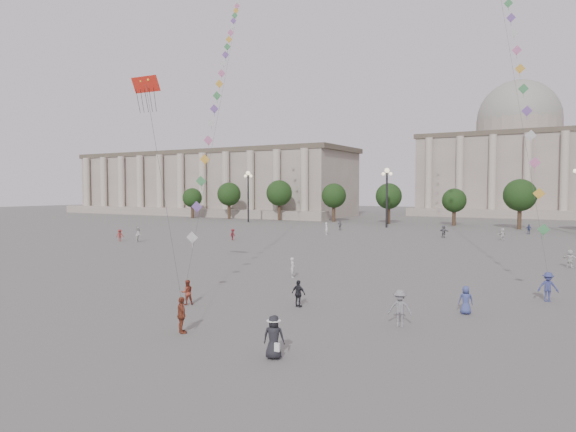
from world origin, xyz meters
The scene contains 25 objects.
ground centered at (0.00, 0.00, 0.00)m, with size 360.00×360.00×0.00m, color #5C5A57.
hall_west centered at (-75.00, 93.89, 8.43)m, with size 84.00×26.22×17.20m.
hall_central centered at (0.00, 129.22, 14.23)m, with size 48.30×34.30×35.50m.
tree_row centered at (0.00, 78.00, 5.39)m, with size 137.12×5.12×8.00m.
lamp_post_far_west centered at (-45.00, 70.00, 7.35)m, with size 2.00×0.90×10.65m.
lamp_post_mid_west centered at (-15.00, 70.00, 7.35)m, with size 2.00×0.90×10.65m.
person_crowd_0 centered at (8.36, 68.00, 0.77)m, with size 0.90×0.37×1.53m, color navy.
person_crowd_1 centered at (-34.50, 29.63, 0.97)m, with size 0.95×0.74×1.95m, color beige.
person_crowd_2 centered at (-37.34, 29.06, 0.79)m, with size 1.02×0.58×1.58m, color maroon.
person_crowd_4 centered at (6.23, 55.49, 0.83)m, with size 1.54×0.49×1.66m, color silver.
person_crowd_6 centered at (7.84, 6.62, 0.93)m, with size 1.20×0.69×1.86m, color slate.
person_crowd_7 centered at (14.71, 32.82, 0.80)m, with size 1.48×0.47×1.60m, color silver.
person_crowd_10 centered at (-17.94, 51.46, 0.93)m, with size 0.68×0.44×1.85m, color white.
person_crowd_12 centered at (-1.47, 55.40, 0.91)m, with size 1.68×0.54×1.82m, color slate.
person_crowd_13 centered at (-3.83, 16.30, 0.78)m, with size 0.57×0.38×1.57m, color silver.
person_crowd_16 centered at (-19.80, 60.38, 0.85)m, with size 0.99×0.41×1.70m, color slate.
person_crowd_17 centered at (-25.25, 37.67, 0.77)m, with size 1.00×0.58×1.55m, color maroon.
person_crowd_18 centered at (10.18, 10.94, 0.78)m, with size 0.77×0.50×1.57m, color #3A4583.
tourist_0 centered at (-0.78, 0.22, 0.88)m, with size 1.03×0.43×1.76m, color brown.
tourist_1 centered at (1.40, 7.79, 0.79)m, with size 0.93×0.39×1.58m, color black.
kite_flyer_0 centered at (-4.63, 4.99, 0.75)m, with size 0.72×0.56×1.49m, color maroon.
kite_flyer_1 centered at (13.89, 16.71, 0.91)m, with size 1.18×0.68×1.82m, color navy.
hat_person centered at (4.95, -0.69, 0.92)m, with size 1.01×0.83×1.78m.
dragon_kite centered at (-10.59, 7.81, 13.30)m, with size 6.08×4.16×17.69m.
kite_train_west centered at (-17.94, 26.89, 21.52)m, with size 25.40×40.80×61.16m.
Camera 1 is at (15.72, -18.11, 6.88)m, focal length 32.00 mm.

